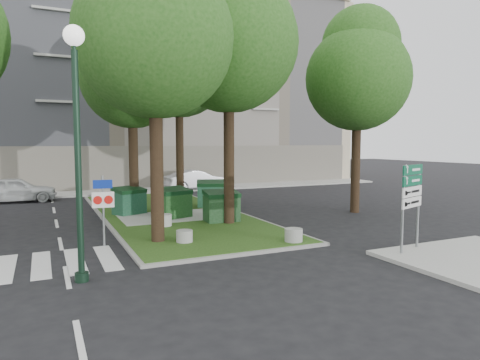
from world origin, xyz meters
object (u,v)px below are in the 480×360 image
directional_sign (411,194)px  car_white (16,190)px  dumpster_a (129,201)px  dumpster_d (211,194)px  car_silver (196,180)px  bollard_left (184,236)px  traffic_sign_pole (103,201)px  litter_bin (223,202)px  tree_median_near_left (157,23)px  tree_median_mid (133,67)px  tree_median_near_right (230,29)px  bollard_right (294,235)px  tree_street_right (359,69)px  bollard_mid (164,220)px  tree_median_far (180,56)px  street_lamp (77,123)px  dumpster_c (221,206)px  dumpster_b (173,203)px

directional_sign → car_white: size_ratio=0.61×
dumpster_a → dumpster_d: dumpster_d is taller
car_silver → bollard_left: bearing=156.0°
dumpster_a → traffic_sign_pole: 5.85m
litter_bin → tree_median_near_left: bearing=-130.4°
dumpster_a → litter_bin: (4.54, -0.51, -0.25)m
tree_median_near_left → tree_median_mid: tree_median_near_left is taller
tree_median_near_left → tree_median_near_right: tree_median_near_right is taller
tree_median_mid → bollard_right: (3.54, -8.56, -6.64)m
bollard_left → traffic_sign_pole: bearing=157.4°
car_silver → tree_median_mid: bearing=141.5°
tree_street_right → dumpster_d: size_ratio=5.78×
bollard_right → bollard_mid: bollard_mid is taller
bollard_left → tree_street_right: bearing=17.4°
tree_median_near_right → bollard_left: tree_median_near_right is taller
tree_median_near_right → dumpster_a: bearing=131.0°
dumpster_d → car_white: bearing=163.3°
bollard_mid → litter_bin: litter_bin is taller
tree_street_right → traffic_sign_pole: bearing=-170.5°
tree_median_mid → litter_bin: 7.76m
tree_median_far → car_silver: bearing=63.2°
car_silver → dumpster_a: bearing=141.3°
litter_bin → street_lamp: bearing=-130.9°
traffic_sign_pole → tree_median_mid: bearing=75.7°
tree_median_near_right → bollard_right: size_ratio=18.96×
traffic_sign_pole → dumpster_c: bearing=27.7°
bollard_left → bollard_right: bollard_right is taller
tree_median_near_left → traffic_sign_pole: size_ratio=4.46×
bollard_left → bollard_right: size_ratio=0.91×
dumpster_c → traffic_sign_pole: traffic_sign_pole is taller
dumpster_c → bollard_left: (-2.59, -3.01, -0.44)m
dumpster_c → traffic_sign_pole: bearing=-155.6°
tree_median_near_left → bollard_right: 8.33m
tree_median_near_left → bollard_left: size_ratio=19.21×
dumpster_a → bollard_right: dumpster_a is taller
tree_median_near_left → car_silver: 17.78m
tree_street_right → dumpster_a: (-10.43, 3.44, -6.25)m
tree_street_right → bollard_right: tree_street_right is taller
bollard_left → car_white: size_ratio=0.13×
tree_median_near_right → traffic_sign_pole: 8.49m
car_white → tree_street_right: bearing=-125.3°
tree_median_mid → dumpster_b: bearing=-63.5°
bollard_mid → tree_median_near_left: bearing=-107.6°
tree_median_mid → street_lamp: size_ratio=1.61×
car_silver → litter_bin: bearing=165.1°
bollard_mid → street_lamp: bearing=-122.6°
dumpster_c → litter_bin: (1.34, 3.00, -0.27)m
car_silver → tree_street_right: bearing=-166.3°
dumpster_d → traffic_sign_pole: (-6.19, -6.13, 0.73)m
tree_median_near_right → bollard_mid: bearing=170.8°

